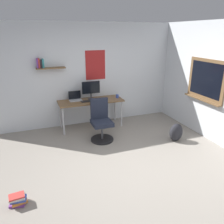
% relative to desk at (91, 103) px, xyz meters
% --- Properties ---
extents(ground_plane, '(5.20, 5.20, 0.00)m').
position_rel_desk_xyz_m(ground_plane, '(-0.05, -2.07, -0.65)').
color(ground_plane, gray).
rests_on(ground_plane, ground).
extents(wall_back, '(5.00, 0.30, 2.60)m').
position_rel_desk_xyz_m(wall_back, '(-0.05, 0.38, 0.65)').
color(wall_back, silver).
rests_on(wall_back, ground).
extents(desk, '(1.63, 0.60, 0.72)m').
position_rel_desk_xyz_m(desk, '(0.00, 0.00, 0.00)').
color(desk, brown).
rests_on(desk, ground).
extents(office_chair, '(0.52, 0.52, 0.95)m').
position_rel_desk_xyz_m(office_chair, '(0.02, -0.78, -0.25)').
color(office_chair, black).
rests_on(office_chair, ground).
extents(laptop, '(0.31, 0.21, 0.23)m').
position_rel_desk_xyz_m(laptop, '(-0.37, 0.14, 0.12)').
color(laptop, '#ADAFB5').
rests_on(laptop, desk).
extents(monitor_primary, '(0.46, 0.17, 0.46)m').
position_rel_desk_xyz_m(monitor_primary, '(0.04, 0.10, 0.34)').
color(monitor_primary, '#38383D').
rests_on(monitor_primary, desk).
extents(keyboard, '(0.37, 0.13, 0.02)m').
position_rel_desk_xyz_m(keyboard, '(-0.08, -0.07, 0.08)').
color(keyboard, black).
rests_on(keyboard, desk).
extents(computer_mouse, '(0.10, 0.06, 0.03)m').
position_rel_desk_xyz_m(computer_mouse, '(0.20, -0.07, 0.09)').
color(computer_mouse, '#262628').
rests_on(computer_mouse, desk).
extents(coffee_mug, '(0.08, 0.08, 0.09)m').
position_rel_desk_xyz_m(coffee_mug, '(0.71, -0.02, 0.12)').
color(coffee_mug, '#334CA5').
rests_on(coffee_mug, desk).
extents(backpack, '(0.32, 0.22, 0.42)m').
position_rel_desk_xyz_m(backpack, '(1.58, -1.46, -0.44)').
color(backpack, '#232328').
rests_on(backpack, ground).
extents(book_stack_on_floor, '(0.26, 0.19, 0.16)m').
position_rel_desk_xyz_m(book_stack_on_floor, '(-1.76, -2.37, -0.57)').
color(book_stack_on_floor, '#7A3D99').
rests_on(book_stack_on_floor, ground).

